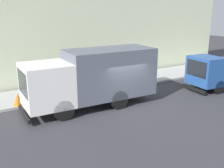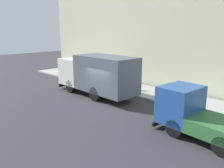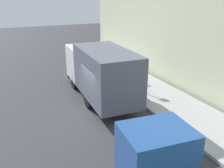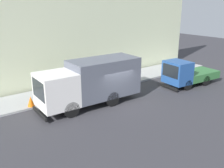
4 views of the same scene
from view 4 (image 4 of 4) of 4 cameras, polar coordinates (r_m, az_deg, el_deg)
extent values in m
plane|color=#353439|center=(18.71, 1.45, -4.68)|extent=(80.00, 80.00, 0.00)
cube|color=#A7A8A8|center=(22.31, -6.10, -0.75)|extent=(3.41, 30.00, 0.15)
cube|color=beige|center=(23.13, -9.44, 12.89)|extent=(0.50, 30.00, 10.48)
cube|color=white|center=(17.09, -12.49, -1.35)|extent=(2.56, 2.50, 2.26)
cube|color=black|center=(16.61, -16.30, -1.24)|extent=(2.09, 0.13, 1.27)
cube|color=#565B68|center=(18.69, -1.88, 1.57)|extent=(2.65, 5.21, 2.76)
cube|color=black|center=(17.19, -16.07, -6.48)|extent=(2.39, 0.20, 0.24)
cylinder|color=black|center=(16.74, -9.22, -5.72)|extent=(0.34, 1.10, 1.09)
cylinder|color=black|center=(18.59, -12.22, -3.44)|extent=(0.34, 1.10, 1.09)
cylinder|color=black|center=(18.28, 0.06, -3.38)|extent=(0.34, 1.10, 1.09)
cylinder|color=black|center=(19.99, -3.57, -1.51)|extent=(0.34, 1.10, 1.09)
cube|color=#244E94|center=(22.62, 14.58, 2.60)|extent=(2.30, 1.91, 1.94)
cube|color=black|center=(21.97, 13.10, 2.88)|extent=(1.81, 0.22, 1.09)
cube|color=#326C38|center=(24.77, 18.80, 2.02)|extent=(2.47, 3.86, 0.68)
cube|color=black|center=(22.31, 12.70, -0.63)|extent=(2.08, 0.30, 0.24)
cylinder|color=black|center=(22.55, 16.69, -0.21)|extent=(0.38, 0.93, 0.91)
cylinder|color=black|center=(23.74, 13.36, 0.98)|extent=(0.38, 0.93, 0.91)
cylinder|color=black|center=(24.32, 20.39, 0.72)|extent=(0.38, 0.93, 0.91)
cylinder|color=black|center=(25.43, 17.12, 1.79)|extent=(0.38, 0.93, 0.91)
cylinder|color=#19252C|center=(20.21, -14.37, -1.76)|extent=(0.37, 0.37, 0.84)
cylinder|color=tan|center=(19.98, -14.53, 0.16)|extent=(0.49, 0.49, 0.58)
sphere|color=olive|center=(19.87, -14.62, 1.26)|extent=(0.22, 0.22, 0.22)
cone|color=orange|center=(18.82, -17.90, -3.76)|extent=(0.51, 0.51, 0.73)
cylinder|color=#4C5156|center=(19.77, -10.03, 0.76)|extent=(0.08, 0.08, 2.59)
cube|color=blue|center=(19.48, -10.25, 3.68)|extent=(0.44, 0.03, 0.36)
camera|label=1|loc=(3.41, 18.42, -12.61)|focal=42.63mm
camera|label=2|loc=(22.76, 45.68, 7.54)|focal=35.60mm
camera|label=3|loc=(24.49, 30.97, 13.33)|focal=38.94mm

